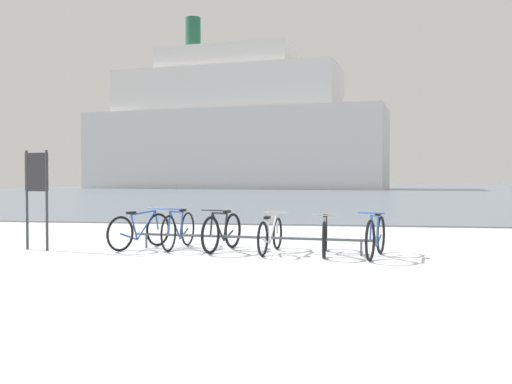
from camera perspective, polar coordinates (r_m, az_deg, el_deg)
The scene contains 10 objects.
ground at distance 60.63m, azimuth 8.08°, elevation 0.13°, with size 80.00×132.00×0.08m.
bike_rack at distance 10.82m, azimuth -0.79°, elevation -4.63°, with size 4.72×0.61×0.31m.
bicycle_0 at distance 11.52m, azimuth -11.63°, elevation -3.83°, with size 0.79×1.57×0.80m.
bicycle_1 at distance 11.39m, azimuth -7.83°, elevation -3.81°, with size 0.46×1.70×0.83m.
bicycle_2 at distance 10.95m, azimuth -3.45°, elevation -4.04°, with size 0.57×1.62×0.82m.
bicycle_3 at distance 10.66m, azimuth 1.47°, elevation -4.34°, with size 0.46×1.68×0.75m.
bicycle_4 at distance 10.52m, azimuth 6.96°, elevation -4.40°, with size 0.46×1.74×0.76m.
bicycle_5 at distance 10.26m, azimuth 11.99°, elevation -4.42°, with size 0.56×1.65×0.83m.
info_sign at distance 11.81m, azimuth -21.27°, elevation 0.90°, with size 0.54×0.17×1.95m.
ferry_ship at distance 71.39m, azimuth -2.43°, elevation 6.26°, with size 38.58×16.52×21.78m.
Camera 1 is at (0.40, -6.71, 1.43)m, focal length 39.63 mm.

